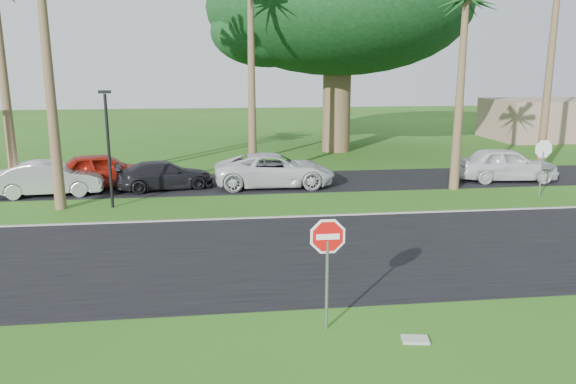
# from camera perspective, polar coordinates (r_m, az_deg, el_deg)

# --- Properties ---
(ground) EXTENTS (120.00, 120.00, 0.00)m
(ground) POSITION_cam_1_polar(r_m,az_deg,el_deg) (15.25, -0.15, -8.78)
(ground) COLOR #274E13
(ground) RESTS_ON ground
(road) EXTENTS (120.00, 8.00, 0.02)m
(road) POSITION_cam_1_polar(r_m,az_deg,el_deg) (17.11, -0.97, -6.29)
(road) COLOR black
(road) RESTS_ON ground
(parking_strip) EXTENTS (120.00, 5.00, 0.02)m
(parking_strip) POSITION_cam_1_polar(r_m,az_deg,el_deg) (27.21, -3.38, 0.95)
(parking_strip) COLOR black
(parking_strip) RESTS_ON ground
(curb) EXTENTS (120.00, 0.12, 0.06)m
(curb) POSITION_cam_1_polar(r_m,az_deg,el_deg) (20.96, -2.18, -2.62)
(curb) COLOR gray
(curb) RESTS_ON ground
(stop_sign_near) EXTENTS (1.05, 0.07, 2.62)m
(stop_sign_near) POSITION_cam_1_polar(r_m,az_deg,el_deg) (11.93, 4.03, -6.01)
(stop_sign_near) COLOR gray
(stop_sign_near) RESTS_ON ground
(stop_sign_far) EXTENTS (1.05, 0.07, 2.62)m
(stop_sign_far) POSITION_cam_1_polar(r_m,az_deg,el_deg) (26.28, 24.46, 3.30)
(stop_sign_far) COLOR gray
(stop_sign_far) RESTS_ON ground
(palm_right_near) EXTENTS (5.00, 5.00, 9.50)m
(palm_right_near) POSITION_cam_1_polar(r_m,az_deg,el_deg) (26.48, 17.64, 17.87)
(palm_right_near) COLOR brown
(palm_right_near) RESTS_ON ground
(canopy_tree) EXTENTS (16.50, 16.50, 13.12)m
(canopy_tree) POSITION_cam_1_polar(r_m,az_deg,el_deg) (37.04, 5.14, 17.99)
(canopy_tree) COLOR brown
(canopy_tree) RESTS_ON ground
(streetlight_right) EXTENTS (0.45, 0.25, 4.64)m
(streetlight_right) POSITION_cam_1_polar(r_m,az_deg,el_deg) (23.16, -17.80, 4.89)
(streetlight_right) COLOR black
(streetlight_right) RESTS_ON ground
(building_far) EXTENTS (10.00, 6.00, 3.00)m
(building_far) POSITION_cam_1_polar(r_m,az_deg,el_deg) (47.80, 25.60, 6.69)
(building_far) COLOR gray
(building_far) RESTS_ON ground
(car_silver) EXTENTS (4.61, 1.94, 1.48)m
(car_silver) POSITION_cam_1_polar(r_m,az_deg,el_deg) (26.54, -23.03, 1.24)
(car_silver) COLOR #BABCC2
(car_silver) RESTS_ON ground
(car_red) EXTENTS (5.07, 2.91, 1.62)m
(car_red) POSITION_cam_1_polar(r_m,az_deg,el_deg) (27.27, -18.31, 2.06)
(car_red) COLOR maroon
(car_red) RESTS_ON ground
(car_dark) EXTENTS (4.70, 2.77, 1.28)m
(car_dark) POSITION_cam_1_polar(r_m,az_deg,el_deg) (26.28, -12.42, 1.64)
(car_dark) COLOR black
(car_dark) RESTS_ON ground
(car_minivan) EXTENTS (5.63, 2.70, 1.55)m
(car_minivan) POSITION_cam_1_polar(r_m,az_deg,el_deg) (26.20, -1.34, 2.21)
(car_minivan) COLOR silver
(car_minivan) RESTS_ON ground
(car_pickup) EXTENTS (4.97, 2.37, 1.64)m
(car_pickup) POSITION_cam_1_polar(r_m,az_deg,el_deg) (29.45, 21.27, 2.61)
(car_pickup) COLOR silver
(car_pickup) RESTS_ON ground
(utility_slab) EXTENTS (0.60, 0.44, 0.06)m
(utility_slab) POSITION_cam_1_polar(r_m,az_deg,el_deg) (12.36, 12.79, -14.41)
(utility_slab) COLOR #A6A59E
(utility_slab) RESTS_ON ground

